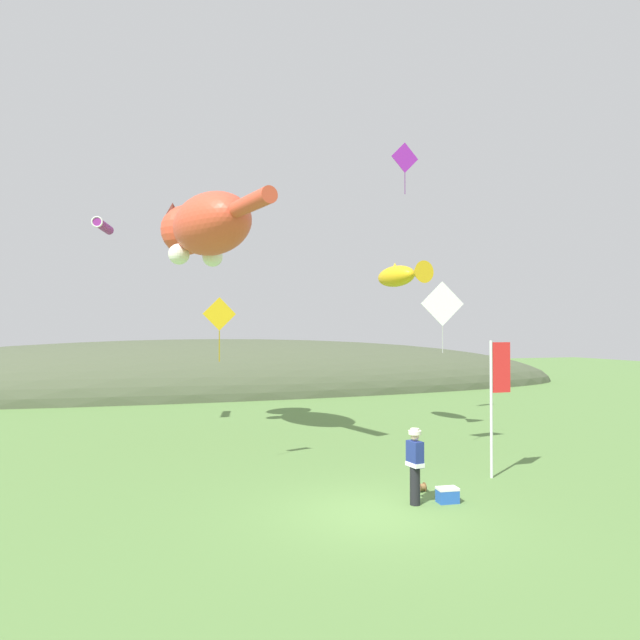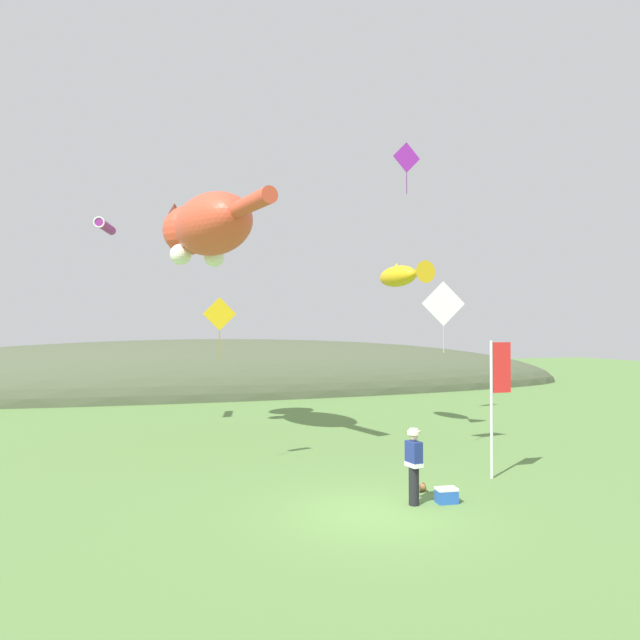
# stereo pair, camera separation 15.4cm
# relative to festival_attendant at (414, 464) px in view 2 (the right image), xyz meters

# --- Properties ---
(ground_plane) EXTENTS (120.00, 120.00, 0.00)m
(ground_plane) POSITION_rel_festival_attendant_xyz_m (-1.12, -0.29, -0.95)
(ground_plane) COLOR #5B8442
(distant_hill_ridge) EXTENTS (54.71, 13.12, 7.01)m
(distant_hill_ridge) POSITION_rel_festival_attendant_xyz_m (-1.12, 27.08, -0.95)
(distant_hill_ridge) COLOR #4C563D
(distant_hill_ridge) RESTS_ON ground
(festival_attendant) EXTENTS (0.31, 0.45, 1.77)m
(festival_attendant) POSITION_rel_festival_attendant_xyz_m (0.00, 0.00, 0.00)
(festival_attendant) COLOR black
(festival_attendant) RESTS_ON ground
(kite_spool) EXTENTS (0.17, 0.23, 0.23)m
(kite_spool) POSITION_rel_festival_attendant_xyz_m (0.67, 0.92, -0.84)
(kite_spool) COLOR olive
(kite_spool) RESTS_ON ground
(picnic_cooler) EXTENTS (0.52, 0.38, 0.36)m
(picnic_cooler) POSITION_rel_festival_attendant_xyz_m (0.80, -0.09, -0.77)
(picnic_cooler) COLOR blue
(picnic_cooler) RESTS_ON ground
(festival_banner_pole) EXTENTS (0.66, 0.08, 3.79)m
(festival_banner_pole) POSITION_rel_festival_attendant_xyz_m (3.32, 1.53, 1.52)
(festival_banner_pole) COLOR silver
(festival_banner_pole) RESTS_ON ground
(kite_giant_cat) EXTENTS (3.52, 8.71, 2.69)m
(kite_giant_cat) POSITION_rel_festival_attendant_xyz_m (-3.69, 9.89, 7.05)
(kite_giant_cat) COLOR #E04C33
(kite_fish_windsock) EXTENTS (1.24, 3.31, 1.00)m
(kite_fish_windsock) POSITION_rel_festival_attendant_xyz_m (4.03, 8.89, 5.36)
(kite_fish_windsock) COLOR gold
(kite_tube_streamer) EXTENTS (0.77, 1.92, 0.44)m
(kite_tube_streamer) POSITION_rel_festival_attendant_xyz_m (-7.43, 12.01, 7.25)
(kite_tube_streamer) COLOR #8C268C
(kite_diamond_white) EXTENTS (1.48, 0.27, 2.40)m
(kite_diamond_white) POSITION_rel_festival_attendant_xyz_m (3.59, 4.87, 4.00)
(kite_diamond_white) COLOR white
(kite_diamond_violet) EXTENTS (1.29, 0.10, 2.19)m
(kite_diamond_violet) POSITION_rel_festival_attendant_xyz_m (4.58, 9.59, 10.40)
(kite_diamond_violet) COLOR purple
(kite_diamond_gold) EXTENTS (0.98, 0.08, 1.88)m
(kite_diamond_gold) POSITION_rel_festival_attendant_xyz_m (-3.88, 4.68, 3.57)
(kite_diamond_gold) COLOR yellow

